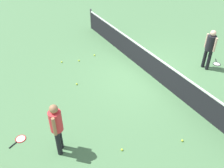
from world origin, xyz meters
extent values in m
plane|color=#4C7A4C|center=(0.00, 0.00, 0.00)|extent=(40.00, 40.00, 0.00)
cylinder|color=#4C4C51|center=(-5.00, 0.00, 0.54)|extent=(0.09, 0.09, 1.07)
cube|color=black|center=(0.00, 0.00, 0.46)|extent=(10.00, 0.02, 0.91)
cube|color=white|center=(0.00, 0.00, 0.94)|extent=(10.00, 0.04, 0.06)
cylinder|color=black|center=(1.95, -4.57, 0.42)|extent=(0.19, 0.19, 0.85)
cylinder|color=black|center=(1.76, -4.46, 0.42)|extent=(0.19, 0.19, 0.85)
cylinder|color=red|center=(1.86, -4.51, 1.16)|extent=(0.46, 0.46, 0.62)
cylinder|color=#9E704C|center=(2.04, -4.62, 1.18)|extent=(0.12, 0.12, 0.58)
cylinder|color=#9E704C|center=(1.67, -4.41, 1.18)|extent=(0.12, 0.12, 0.58)
sphere|color=#9E704C|center=(1.86, -4.51, 1.58)|extent=(0.31, 0.31, 0.23)
cylinder|color=black|center=(0.81, 2.27, 0.42)|extent=(0.14, 0.14, 0.85)
cylinder|color=black|center=(1.03, 2.27, 0.42)|extent=(0.14, 0.14, 0.85)
cylinder|color=black|center=(0.92, 2.27, 1.16)|extent=(0.34, 0.34, 0.62)
cylinder|color=beige|center=(0.70, 2.27, 1.18)|extent=(0.09, 0.09, 0.58)
cylinder|color=beige|center=(1.13, 2.27, 1.18)|extent=(0.09, 0.09, 0.58)
sphere|color=beige|center=(0.92, 2.27, 1.58)|extent=(0.23, 0.23, 0.23)
torus|color=red|center=(0.85, -5.39, 0.01)|extent=(0.42, 0.42, 0.02)
cylinder|color=silver|center=(0.85, -5.39, 0.01)|extent=(0.36, 0.36, 0.00)
cylinder|color=black|center=(0.98, -5.65, 0.02)|extent=(0.15, 0.27, 0.03)
torus|color=black|center=(0.98, 2.94, 0.01)|extent=(0.44, 0.44, 0.02)
cylinder|color=silver|center=(0.98, 2.94, 0.01)|extent=(0.38, 0.38, 0.00)
cylinder|color=black|center=(0.77, 3.13, 0.02)|extent=(0.23, 0.21, 0.03)
sphere|color=#C6E033|center=(2.76, -3.02, 0.03)|extent=(0.07, 0.07, 0.07)
sphere|color=#C6E033|center=(-2.33, -1.23, 0.03)|extent=(0.07, 0.07, 0.07)
sphere|color=#C6E033|center=(3.40, -1.31, 0.03)|extent=(0.07, 0.07, 0.07)
sphere|color=#C6E033|center=(-0.76, -2.82, 0.03)|extent=(0.07, 0.07, 0.07)
sphere|color=#C6E033|center=(-2.55, -2.71, 0.03)|extent=(0.07, 0.07, 0.07)
sphere|color=#C6E033|center=(-2.27, -2.03, 0.03)|extent=(0.07, 0.07, 0.07)
camera|label=1|loc=(6.69, -5.70, 5.93)|focal=41.33mm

